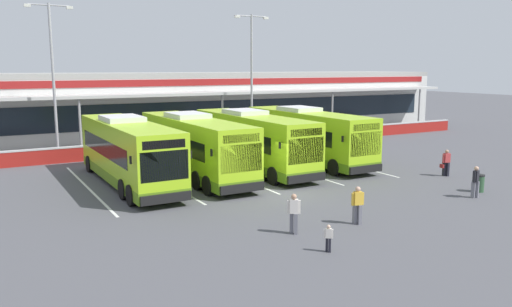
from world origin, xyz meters
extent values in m
plane|color=#4C4C51|center=(0.00, 0.00, 0.00)|extent=(200.00, 200.00, 0.00)
cube|color=silver|center=(0.00, 27.00, 2.75)|extent=(70.00, 10.00, 5.50)
cube|color=#19232D|center=(0.00, 21.98, 2.30)|extent=(66.00, 0.08, 2.20)
cube|color=maroon|center=(0.00, 21.97, 5.15)|extent=(68.00, 0.08, 0.60)
cube|color=beige|center=(0.00, 20.50, 4.20)|extent=(67.00, 3.00, 0.24)
cube|color=gray|center=(0.00, 27.00, 5.75)|extent=(70.00, 10.00, 0.50)
cylinder|color=#999999|center=(-6.20, 19.30, 2.10)|extent=(0.20, 0.20, 4.20)
cylinder|color=#999999|center=(6.20, 19.30, 2.10)|extent=(0.20, 0.20, 4.20)
cylinder|color=#999999|center=(18.60, 19.30, 2.10)|extent=(0.20, 0.20, 4.20)
cylinder|color=#999999|center=(31.00, 19.30, 2.10)|extent=(0.20, 0.20, 4.20)
cube|color=maroon|center=(0.00, 14.50, 0.50)|extent=(60.00, 0.36, 1.00)
cube|color=#B2B2B2|center=(0.00, 14.50, 1.05)|extent=(60.00, 0.40, 0.10)
cube|color=#9ED11E|center=(-6.16, 5.68, 1.91)|extent=(2.62, 12.01, 3.19)
cube|color=#598419|center=(-6.16, 5.68, 0.59)|extent=(2.64, 12.03, 0.56)
cube|color=black|center=(-6.16, 6.08, 2.15)|extent=(2.63, 9.61, 0.96)
cube|color=black|center=(-6.13, -0.27, 2.05)|extent=(2.31, 0.11, 1.40)
cube|color=black|center=(-6.13, -0.28, 3.05)|extent=(2.05, 0.09, 0.40)
cube|color=silver|center=(-6.17, 6.68, 3.64)|extent=(2.07, 2.81, 0.28)
cube|color=black|center=(-6.13, -0.38, 0.55)|extent=(2.45, 0.17, 0.44)
cube|color=black|center=(-4.68, 0.08, 2.40)|extent=(0.08, 0.12, 0.36)
cube|color=black|center=(-7.59, 0.07, 2.40)|extent=(0.08, 0.12, 0.36)
cylinder|color=black|center=(-4.99, 10.28, 0.52)|extent=(0.33, 1.04, 1.04)
cylinder|color=black|center=(-7.38, 10.27, 0.52)|extent=(0.33, 1.04, 1.04)
cylinder|color=black|center=(-4.95, 2.48, 0.52)|extent=(0.33, 1.04, 1.04)
cylinder|color=black|center=(-7.34, 2.47, 0.52)|extent=(0.33, 1.04, 1.04)
cylinder|color=black|center=(-4.94, 1.08, 0.52)|extent=(0.33, 1.04, 1.04)
cylinder|color=black|center=(-7.33, 1.07, 0.52)|extent=(0.33, 1.04, 1.04)
cube|color=#9ED11E|center=(-2.16, 5.74, 1.91)|extent=(2.62, 12.01, 3.19)
cube|color=#598419|center=(-2.16, 5.74, 0.59)|extent=(2.64, 12.03, 0.56)
cube|color=black|center=(-2.16, 6.14, 2.15)|extent=(2.63, 9.61, 0.96)
cube|color=black|center=(-2.12, -0.21, 2.05)|extent=(2.31, 0.11, 1.40)
cube|color=black|center=(-2.12, -0.22, 3.05)|extent=(2.05, 0.09, 0.40)
cube|color=silver|center=(-2.16, 6.74, 3.64)|extent=(2.07, 2.81, 0.28)
cube|color=black|center=(-2.12, -0.32, 0.55)|extent=(2.45, 0.17, 0.44)
cube|color=black|center=(-0.67, 0.15, 2.40)|extent=(0.08, 0.12, 0.36)
cube|color=black|center=(-3.58, 0.14, 2.40)|extent=(0.08, 0.12, 0.36)
cylinder|color=black|center=(-0.99, 10.35, 0.52)|extent=(0.33, 1.04, 1.04)
cylinder|color=black|center=(-3.38, 10.34, 0.52)|extent=(0.33, 1.04, 1.04)
cylinder|color=black|center=(-0.94, 2.55, 0.52)|extent=(0.33, 1.04, 1.04)
cylinder|color=black|center=(-3.33, 2.54, 0.52)|extent=(0.33, 1.04, 1.04)
cylinder|color=black|center=(-0.94, 1.15, 0.52)|extent=(0.33, 1.04, 1.04)
cylinder|color=black|center=(-3.33, 1.14, 0.52)|extent=(0.33, 1.04, 1.04)
cube|color=#9ED11E|center=(2.01, 6.13, 1.91)|extent=(2.62, 12.01, 3.19)
cube|color=#598419|center=(2.01, 6.13, 0.59)|extent=(2.64, 12.03, 0.56)
cube|color=black|center=(2.01, 6.53, 2.15)|extent=(2.63, 9.61, 0.96)
cube|color=black|center=(2.05, 0.18, 2.05)|extent=(2.31, 0.11, 1.40)
cube|color=black|center=(2.05, 0.17, 3.05)|extent=(2.05, 0.09, 0.40)
cube|color=silver|center=(2.01, 7.13, 3.64)|extent=(2.07, 2.81, 0.28)
cube|color=black|center=(2.05, 0.07, 0.55)|extent=(2.45, 0.17, 0.44)
cube|color=black|center=(3.50, 0.54, 2.40)|extent=(0.08, 0.12, 0.36)
cube|color=black|center=(0.59, 0.52, 2.40)|extent=(0.08, 0.12, 0.36)
cylinder|color=black|center=(3.18, 10.74, 0.52)|extent=(0.33, 1.04, 1.04)
cylinder|color=black|center=(0.79, 10.73, 0.52)|extent=(0.33, 1.04, 1.04)
cylinder|color=black|center=(3.23, 2.94, 0.52)|extent=(0.33, 1.04, 1.04)
cylinder|color=black|center=(0.84, 2.93, 0.52)|extent=(0.33, 1.04, 1.04)
cylinder|color=black|center=(3.23, 1.54, 0.52)|extent=(0.33, 1.04, 1.04)
cylinder|color=black|center=(0.84, 1.53, 0.52)|extent=(0.33, 1.04, 1.04)
cube|color=#9ED11E|center=(6.50, 6.44, 1.91)|extent=(2.62, 12.01, 3.19)
cube|color=#598419|center=(6.50, 6.44, 0.59)|extent=(2.64, 12.03, 0.56)
cube|color=black|center=(6.50, 6.84, 2.15)|extent=(2.63, 9.61, 0.96)
cube|color=black|center=(6.54, 0.49, 2.05)|extent=(2.31, 0.11, 1.40)
cube|color=black|center=(6.54, 0.48, 3.05)|extent=(2.05, 0.09, 0.40)
cube|color=silver|center=(6.50, 7.44, 3.64)|extent=(2.07, 2.81, 0.28)
cube|color=black|center=(6.54, 0.38, 0.55)|extent=(2.45, 0.17, 0.44)
cube|color=black|center=(7.99, 0.85, 2.40)|extent=(0.08, 0.12, 0.36)
cube|color=black|center=(5.08, 0.83, 2.40)|extent=(0.08, 0.12, 0.36)
cylinder|color=black|center=(7.67, 11.04, 0.52)|extent=(0.33, 1.04, 1.04)
cylinder|color=black|center=(5.28, 11.03, 0.52)|extent=(0.33, 1.04, 1.04)
cylinder|color=black|center=(7.72, 3.24, 0.52)|extent=(0.33, 1.04, 1.04)
cylinder|color=black|center=(5.33, 3.23, 0.52)|extent=(0.33, 1.04, 1.04)
cylinder|color=black|center=(7.72, 1.84, 0.52)|extent=(0.33, 1.04, 1.04)
cylinder|color=black|center=(5.33, 1.83, 0.52)|extent=(0.33, 1.04, 1.04)
cube|color=silver|center=(-8.40, 6.00, 0.00)|extent=(0.14, 13.00, 0.01)
cube|color=silver|center=(-4.20, 6.00, 0.00)|extent=(0.14, 13.00, 0.01)
cube|color=silver|center=(0.00, 6.00, 0.00)|extent=(0.14, 13.00, 0.01)
cube|color=silver|center=(4.20, 6.00, 0.00)|extent=(0.14, 13.00, 0.01)
cube|color=silver|center=(8.40, 6.00, 0.00)|extent=(0.14, 13.00, 0.01)
cube|color=black|center=(11.12, -1.45, 0.42)|extent=(0.17, 0.20, 0.84)
cube|color=black|center=(11.26, -1.59, 0.42)|extent=(0.17, 0.20, 0.84)
cube|color=#B23838|center=(11.19, -1.52, 1.12)|extent=(0.37, 0.27, 0.56)
cube|color=#B23838|center=(10.97, -1.49, 1.09)|extent=(0.11, 0.11, 0.54)
cube|color=#B23838|center=(11.40, -1.56, 1.09)|extent=(0.11, 0.11, 0.54)
sphere|color=tan|center=(11.19, -1.52, 1.51)|extent=(0.22, 0.22, 0.22)
cube|color=maroon|center=(10.90, -1.45, 0.63)|extent=(0.16, 0.30, 0.22)
cylinder|color=maroon|center=(10.90, -1.45, 0.81)|extent=(0.02, 0.02, 0.16)
cube|color=slate|center=(8.12, -5.85, 0.42)|extent=(0.19, 0.22, 0.84)
cube|color=slate|center=(8.31, -5.91, 0.42)|extent=(0.19, 0.22, 0.84)
cube|color=black|center=(8.22, -5.88, 1.12)|extent=(0.39, 0.32, 0.56)
cube|color=black|center=(8.01, -5.95, 1.09)|extent=(0.12, 0.12, 0.54)
cube|color=black|center=(8.43, -5.81, 1.09)|extent=(0.12, 0.12, 0.54)
sphere|color=tan|center=(8.22, -5.88, 1.51)|extent=(0.22, 0.22, 0.22)
cube|color=black|center=(-2.97, -8.38, 0.26)|extent=(0.14, 0.14, 0.52)
cube|color=black|center=(-2.93, -8.50, 0.26)|extent=(0.14, 0.14, 0.52)
cube|color=silver|center=(-2.95, -8.44, 0.69)|extent=(0.25, 0.23, 0.35)
cube|color=silver|center=(-3.06, -8.36, 0.68)|extent=(0.08, 0.08, 0.33)
cube|color=silver|center=(-2.84, -8.52, 0.68)|extent=(0.08, 0.08, 0.33)
sphere|color=#DBB293|center=(-2.95, -8.44, 0.94)|extent=(0.14, 0.14, 0.14)
cube|color=slate|center=(0.05, -6.32, 0.42)|extent=(0.18, 0.21, 0.84)
cube|color=slate|center=(0.18, -6.47, 0.42)|extent=(0.18, 0.21, 0.84)
cube|color=gold|center=(0.11, -6.40, 1.12)|extent=(0.38, 0.30, 0.56)
cube|color=gold|center=(-0.10, -6.34, 1.09)|extent=(0.11, 0.12, 0.54)
cube|color=gold|center=(0.33, -6.45, 1.09)|extent=(0.11, 0.12, 0.54)
sphere|color=tan|center=(0.11, -6.40, 1.51)|extent=(0.22, 0.22, 0.22)
cube|color=slate|center=(-2.94, -6.04, 0.42)|extent=(0.21, 0.23, 0.84)
cube|color=slate|center=(-2.86, -6.23, 0.42)|extent=(0.21, 0.23, 0.84)
cube|color=silver|center=(-2.90, -6.14, 1.12)|extent=(0.40, 0.36, 0.56)
cube|color=silver|center=(-3.09, -6.02, 1.09)|extent=(0.13, 0.13, 0.54)
cube|color=silver|center=(-2.71, -6.25, 1.09)|extent=(0.13, 0.13, 0.54)
sphere|color=tan|center=(-2.90, -6.14, 1.51)|extent=(0.22, 0.22, 0.22)
cylinder|color=#9E9EA3|center=(-8.23, 17.30, 5.50)|extent=(0.20, 0.20, 11.00)
cylinder|color=#9E9EA3|center=(-8.23, 17.30, 10.85)|extent=(2.80, 0.10, 0.10)
cube|color=silver|center=(-9.63, 17.30, 10.75)|extent=(0.44, 0.28, 0.20)
cube|color=silver|center=(-6.83, 17.30, 10.75)|extent=(0.44, 0.28, 0.20)
cylinder|color=#9E9EA3|center=(8.03, 17.15, 5.50)|extent=(0.20, 0.20, 11.00)
cylinder|color=#9E9EA3|center=(8.03, 17.15, 10.85)|extent=(2.80, 0.10, 0.10)
cube|color=silver|center=(6.63, 17.15, 10.75)|extent=(0.44, 0.28, 0.20)
cube|color=silver|center=(9.43, 17.15, 10.75)|extent=(0.44, 0.28, 0.20)
cylinder|color=#2D5133|center=(9.49, -5.14, 0.42)|extent=(0.52, 0.52, 0.85)
cylinder|color=black|center=(9.49, -5.14, 0.89)|extent=(0.54, 0.54, 0.08)
camera|label=1|loc=(-13.72, -22.36, 6.49)|focal=35.89mm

